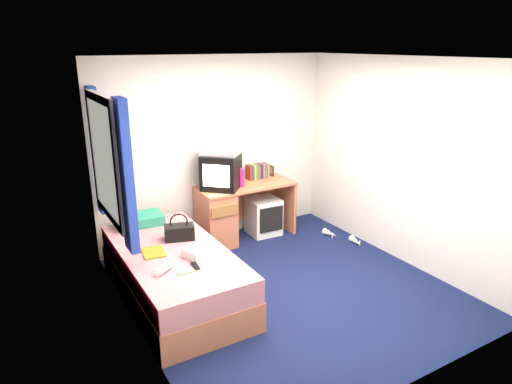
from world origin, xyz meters
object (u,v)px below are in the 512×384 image
pillow (139,220)px  aerosol_can (231,178)px  storage_cube (263,216)px  magazine (153,252)px  pink_water_bottle (241,178)px  vcr (221,151)px  colour_swatch_fan (189,271)px  white_heels (343,237)px  towel (199,251)px  remote_control (195,266)px  bed (174,274)px  handbag (179,232)px  desk (227,212)px  crt_tv (221,172)px  water_bottle (164,269)px  picture_frame (271,171)px

pillow → aerosol_can: aerosol_can is taller
storage_cube → magazine: magazine is taller
pink_water_bottle → magazine: bearing=-148.8°
vcr → pink_water_bottle: (0.25, -0.07, -0.38)m
colour_swatch_fan → white_heels: size_ratio=0.36×
towel → remote_control: (-0.13, -0.21, -0.03)m
bed → colour_swatch_fan: bearing=-94.2°
aerosol_can → colour_swatch_fan: bearing=-128.5°
bed → handbag: (0.16, 0.22, 0.36)m
handbag → magazine: 0.41m
desk → crt_tv: (-0.07, 0.00, 0.57)m
bed → pink_water_bottle: size_ratio=8.88×
desk → storage_cube: desk is taller
pillow → aerosol_can: bearing=10.7°
vcr → aerosol_can: vcr is taller
pink_water_bottle → magazine: (-1.49, -0.90, -0.32)m
pillow → towel: size_ratio=1.97×
desk → water_bottle: bearing=-133.9°
water_bottle → desk: bearing=46.1°
white_heels → picture_frame: bearing=119.4°
towel → picture_frame: bearing=39.5°
white_heels → magazine: bearing=-175.8°
vcr → aerosol_can: (0.19, 0.08, -0.40)m
bed → desk: desk is taller
colour_swatch_fan → white_heels: colour_swatch_fan is taller
picture_frame → handbag: 2.02m
picture_frame → vcr: bearing=-166.2°
picture_frame → colour_swatch_fan: size_ratio=0.64×
crt_tv → towel: (-0.87, -1.25, -0.39)m
aerosol_can → handbag: (-1.08, -0.87, -0.22)m
pillow → picture_frame: size_ratio=3.75×
magazine → picture_frame: bearing=28.7°
bed → magazine: magazine is taller
aerosol_can → magazine: 1.80m
magazine → white_heels: size_ratio=0.46×
desk → vcr: size_ratio=2.81×
picture_frame → handbag: picture_frame is taller
desk → colour_swatch_fan: bearing=-127.3°
pink_water_bottle → magazine: 1.77m
pink_water_bottle → water_bottle: size_ratio=1.13×
crt_tv → vcr: size_ratio=1.33×
desk → aerosol_can: bearing=36.6°
remote_control → pink_water_bottle: bearing=54.7°
desk → towel: bearing=-127.0°
aerosol_can → water_bottle: 2.11m
vcr → storage_cube: bearing=43.2°
handbag → crt_tv: bearing=58.8°
colour_swatch_fan → remote_control: remote_control is taller
crt_tv → aerosol_can: 0.25m
aerosol_can → remote_control: aerosol_can is taller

